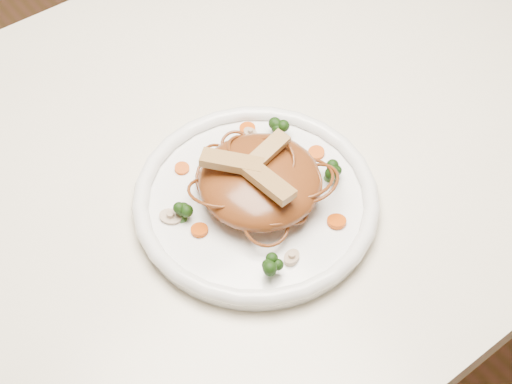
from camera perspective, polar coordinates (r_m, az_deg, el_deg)
ground at (r=1.60m, az=-0.38°, el=-13.96°), size 4.00×4.00×0.00m
table at (r=1.04m, az=-0.57°, el=0.75°), size 1.20×0.80×0.75m
plate at (r=0.88m, az=0.00°, el=-0.88°), size 0.36×0.36×0.02m
noodle_mound at (r=0.86m, az=0.30°, el=0.90°), size 0.15×0.15×0.05m
chicken_a at (r=0.84m, az=0.89°, el=3.26°), size 0.07×0.03×0.01m
chicken_b at (r=0.83m, az=-1.92°, el=2.37°), size 0.07×0.07×0.01m
chicken_c at (r=0.81m, az=0.88°, el=0.86°), size 0.03×0.08×0.01m
broccoli_0 at (r=0.93m, az=1.77°, el=5.23°), size 0.04×0.04×0.03m
broccoli_1 at (r=0.85m, az=-5.97°, el=-1.61°), size 0.03×0.03×0.03m
broccoli_2 at (r=0.80m, az=1.12°, el=-5.64°), size 0.03×0.03×0.03m
broccoli_3 at (r=0.89m, az=5.86°, el=1.62°), size 0.03×0.03×0.03m
carrot_0 at (r=0.94m, az=-0.68°, el=5.03°), size 0.03×0.03×0.00m
carrot_1 at (r=0.85m, az=-4.48°, el=-3.01°), size 0.03×0.03×0.00m
carrot_2 at (r=0.92m, az=4.78°, el=3.10°), size 0.03×0.03×0.00m
carrot_3 at (r=0.90m, az=-5.86°, el=1.86°), size 0.02×0.02×0.00m
carrot_4 at (r=0.86m, az=6.38°, el=-2.31°), size 0.03×0.03×0.00m
mushroom_0 at (r=0.82m, az=2.82°, el=-5.19°), size 0.03×0.03×0.01m
mushroom_1 at (r=0.92m, az=2.51°, el=3.54°), size 0.04×0.04×0.01m
mushroom_2 at (r=0.86m, az=-6.74°, el=-1.97°), size 0.04×0.04×0.01m
mushroom_3 at (r=0.94m, az=-0.45°, el=4.63°), size 0.02×0.02×0.01m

